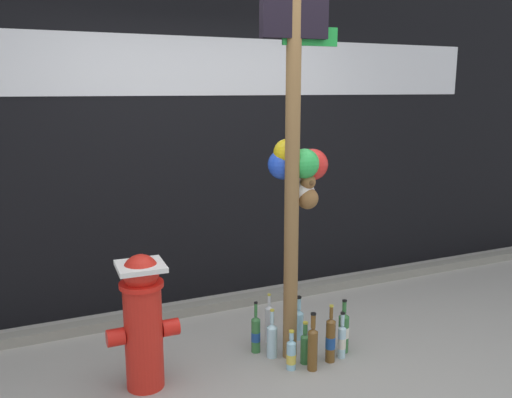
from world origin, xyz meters
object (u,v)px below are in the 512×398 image
at_px(bottle_6, 298,322).
at_px(bottle_9, 330,339).
at_px(memorial_post, 297,150).
at_px(bottle_3, 313,347).
at_px(bottle_10, 256,334).
at_px(bottle_1, 291,354).
at_px(bottle_2, 344,331).
at_px(bottle_7, 342,340).
at_px(bottle_4, 269,323).
at_px(bottle_8, 292,330).
at_px(bottle_0, 305,347).
at_px(fire_hydrant, 143,319).
at_px(bottle_5, 272,339).

height_order(bottle_6, bottle_9, bottle_9).
bearing_deg(memorial_post, bottle_9, -53.50).
distance_m(bottle_3, bottle_10, 0.46).
bearing_deg(bottle_10, bottle_1, -70.46).
distance_m(bottle_2, bottle_7, 0.09).
xyz_separation_m(bottle_2, bottle_4, (-0.43, 0.36, -0.00)).
xyz_separation_m(bottle_3, bottle_10, (-0.24, 0.39, -0.03)).
distance_m(bottle_2, bottle_6, 0.38).
height_order(bottle_1, bottle_6, bottle_6).
height_order(memorial_post, bottle_2, memorial_post).
height_order(bottle_6, bottle_8, bottle_8).
xyz_separation_m(memorial_post, bottle_4, (-0.10, 0.22, -1.32)).
bearing_deg(bottle_2, bottle_0, -174.08).
bearing_deg(fire_hydrant, bottle_2, -5.19).
bearing_deg(bottle_10, bottle_9, -39.55).
distance_m(fire_hydrant, bottle_9, 1.30).
height_order(fire_hydrant, bottle_7, fire_hydrant).
xyz_separation_m(bottle_7, bottle_10, (-0.52, 0.33, 0.01)).
height_order(memorial_post, bottle_4, memorial_post).
distance_m(bottle_1, bottle_7, 0.40).
bearing_deg(bottle_2, bottle_3, -158.16).
xyz_separation_m(bottle_0, bottle_8, (0.03, 0.24, 0.01)).
xyz_separation_m(bottle_3, bottle_4, (-0.09, 0.49, -0.01)).
distance_m(bottle_4, bottle_5, 0.23).
bearing_deg(bottle_0, bottle_5, 133.98).
bearing_deg(bottle_7, bottle_10, 147.88).
height_order(fire_hydrant, bottle_8, fire_hydrant).
xyz_separation_m(memorial_post, bottle_10, (-0.25, 0.12, -1.33)).
bearing_deg(bottle_3, bottle_2, 21.84).
distance_m(bottle_6, bottle_9, 0.41).
bearing_deg(bottle_3, bottle_10, 121.79).
height_order(memorial_post, bottle_5, memorial_post).
bearing_deg(bottle_3, bottle_9, 15.99).
height_order(bottle_5, bottle_8, bottle_5).
xyz_separation_m(fire_hydrant, bottle_10, (0.84, 0.13, -0.32)).
height_order(bottle_2, bottle_4, bottle_2).
distance_m(fire_hydrant, bottle_1, 1.04).
height_order(fire_hydrant, bottle_1, fire_hydrant).
height_order(bottle_4, bottle_8, bottle_4).
height_order(memorial_post, bottle_0, memorial_post).
height_order(memorial_post, fire_hydrant, memorial_post).
distance_m(bottle_2, bottle_9, 0.18).
relative_size(bottle_7, bottle_10, 0.89).
xyz_separation_m(fire_hydrant, bottle_1, (0.95, -0.20, -0.35)).
bearing_deg(bottle_5, bottle_9, -33.33).
relative_size(bottle_1, bottle_5, 0.78).
relative_size(fire_hydrant, bottle_0, 2.87).
bearing_deg(bottle_9, bottle_10, 140.45).
distance_m(fire_hydrant, bottle_0, 1.14).
relative_size(bottle_7, bottle_9, 0.81).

